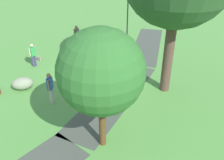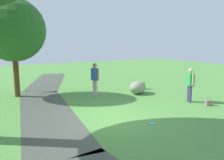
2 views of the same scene
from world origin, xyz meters
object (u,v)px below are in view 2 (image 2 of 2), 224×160
woman_with_handbag (190,83)px  backpack_by_boulder (142,86)px  man_near_boulder (95,77)px  frisbee_on_grass (152,123)px  handbag_on_grass (209,102)px  young_tree_near_path (13,30)px  lawn_boulder (138,87)px

woman_with_handbag → backpack_by_boulder: bearing=-0.1°
woman_with_handbag → man_near_boulder: (3.37, 3.29, 0.09)m
man_near_boulder → frisbee_on_grass: bearing=178.1°
handbag_on_grass → backpack_by_boulder: size_ratio=0.85×
young_tree_near_path → man_near_boulder: 4.69m
young_tree_near_path → woman_with_handbag: (-5.33, -6.82, -2.48)m
young_tree_near_path → frisbee_on_grass: young_tree_near_path is taller
woman_with_handbag → handbag_on_grass: 1.20m
lawn_boulder → handbag_on_grass: bearing=-160.5°
man_near_boulder → backpack_by_boulder: bearing=-86.6°
woman_with_handbag → backpack_by_boulder: woman_with_handbag is taller
handbag_on_grass → backpack_by_boulder: bearing=3.3°
woman_with_handbag → backpack_by_boulder: size_ratio=4.00×
handbag_on_grass → backpack_by_boulder: (4.44, 0.25, 0.05)m
lawn_boulder → woman_with_handbag: bearing=-159.5°
handbag_on_grass → frisbee_on_grass: size_ratio=1.54×
man_near_boulder → young_tree_near_path: bearing=60.9°
handbag_on_grass → backpack_by_boulder: backpack_by_boulder is taller
young_tree_near_path → backpack_by_boulder: young_tree_near_path is taller
man_near_boulder → handbag_on_grass: 5.60m
woman_with_handbag → handbag_on_grass: bearing=-163.6°
woman_with_handbag → young_tree_near_path: bearing=52.0°
lawn_boulder → man_near_boulder: (0.68, 2.28, 0.66)m
man_near_boulder → handbag_on_grass: man_near_boulder is taller
backpack_by_boulder → frisbee_on_grass: bearing=145.1°
lawn_boulder → handbag_on_grass: size_ratio=4.21×
man_near_boulder → backpack_by_boulder: 3.40m
woman_with_handbag → frisbee_on_grass: woman_with_handbag is taller
man_near_boulder → backpack_by_boulder: (0.19, -3.29, -0.82)m
woman_with_handbag → man_near_boulder: bearing=44.3°
lawn_boulder → man_near_boulder: size_ratio=0.83×
backpack_by_boulder → young_tree_near_path: bearing=75.5°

